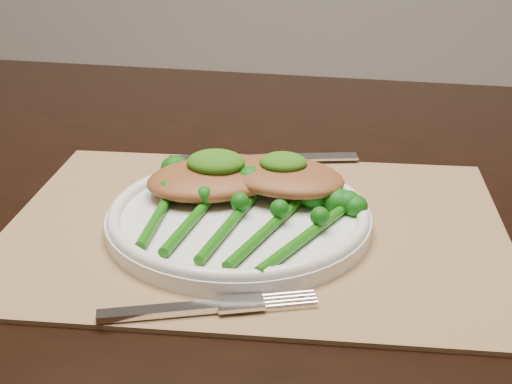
# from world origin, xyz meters

# --- Properties ---
(placemat) EXTENTS (0.48, 0.36, 0.00)m
(placemat) POSITION_xyz_m (0.14, -0.21, 0.75)
(placemat) COLOR #99754E
(placemat) RESTS_ON dining_table
(dinner_plate) EXTENTS (0.25, 0.25, 0.02)m
(dinner_plate) POSITION_xyz_m (0.13, -0.21, 0.77)
(dinner_plate) COLOR white
(dinner_plate) RESTS_ON placemat
(knife) EXTENTS (0.22, 0.06, 0.01)m
(knife) POSITION_xyz_m (0.11, -0.05, 0.76)
(knife) COLOR silver
(knife) RESTS_ON placemat
(fork) EXTENTS (0.17, 0.06, 0.01)m
(fork) POSITION_xyz_m (0.13, -0.35, 0.76)
(fork) COLOR silver
(fork) RESTS_ON placemat
(chicken_fillet_left) EXTENTS (0.17, 0.15, 0.03)m
(chicken_fillet_left) POSITION_xyz_m (0.10, -0.17, 0.78)
(chicken_fillet_left) COLOR brown
(chicken_fillet_left) RESTS_ON dinner_plate
(chicken_fillet_right) EXTENTS (0.15, 0.12, 0.03)m
(chicken_fillet_right) POSITION_xyz_m (0.16, -0.16, 0.79)
(chicken_fillet_right) COLOR brown
(chicken_fillet_right) RESTS_ON dinner_plate
(pesto_dollop_left) EXTENTS (0.06, 0.05, 0.02)m
(pesto_dollop_left) POSITION_xyz_m (0.10, -0.17, 0.80)
(pesto_dollop_left) COLOR #1D4E0B
(pesto_dollop_left) RESTS_ON chicken_fillet_left
(pesto_dollop_right) EXTENTS (0.05, 0.04, 0.02)m
(pesto_dollop_right) POSITION_xyz_m (0.16, -0.16, 0.80)
(pesto_dollop_right) COLOR #1D4E0B
(pesto_dollop_right) RESTS_ON chicken_fillet_right
(broccolini_bundle) EXTENTS (0.21, 0.22, 0.04)m
(broccolini_bundle) POSITION_xyz_m (0.12, -0.24, 0.77)
(broccolini_bundle) COLOR #15560B
(broccolini_bundle) RESTS_ON dinner_plate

